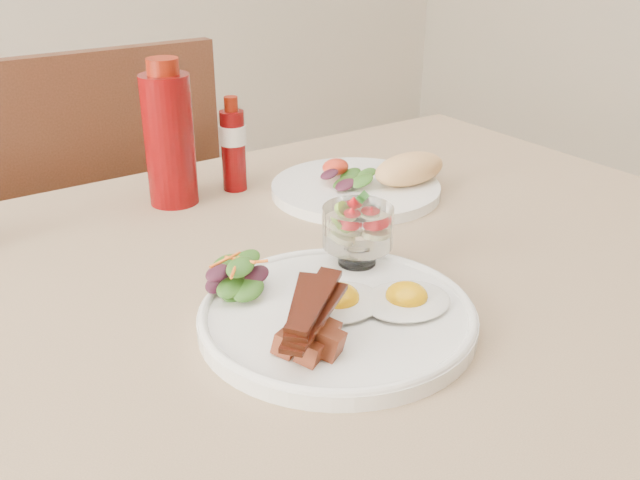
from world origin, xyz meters
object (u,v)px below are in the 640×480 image
Objects in this scene: chair_far at (98,254)px; ketchup_bottle at (169,137)px; main_plate at (337,318)px; fruit_cup at (358,227)px; table at (271,355)px; hot_sauce_bottle at (233,145)px; second_plate at (368,183)px.

ketchup_bottle reaches higher than chair_far.
main_plate is at bearing -88.70° from chair_far.
ketchup_bottle is at bearing 103.61° from fruit_cup.
fruit_cup reaches higher than table.
ketchup_bottle is 0.10m from hot_sauce_bottle.
main_plate is 0.41m from ketchup_bottle.
fruit_cup is 0.34m from ketchup_bottle.
main_plate is 0.42m from hot_sauce_bottle.
ketchup_bottle reaches higher than main_plate.
ketchup_bottle is at bearing 152.77° from second_plate.
chair_far is at bearing 98.01° from fruit_cup.
chair_far reaches higher than table.
hot_sauce_bottle is at bearing -72.71° from chair_far.
chair_far is 0.76m from fruit_cup.
table is at bearing -90.00° from chair_far.
ketchup_bottle is (0.00, 0.40, 0.09)m from main_plate.
ketchup_bottle is 1.46× the size of hot_sauce_bottle.
hot_sauce_bottle reaches higher than table.
second_plate is (0.17, 0.20, -0.04)m from fruit_cup.
table is 16.54× the size of fruit_cup.
chair_far is at bearing 118.42° from second_plate.
second_plate is at bearing -39.48° from hot_sauce_bottle.
main_plate is at bearing -103.76° from hot_sauce_bottle.
fruit_cup is (0.08, 0.07, 0.05)m from main_plate.
second_plate is at bearing 49.21° from fruit_cup.
chair_far is 3.66× the size of second_plate.
table is 0.33m from second_plate.
hot_sauce_bottle is at bearing -1.28° from ketchup_bottle.
hot_sauce_bottle reaches higher than second_plate.
main_plate is (0.02, -0.77, 0.24)m from chair_far.
ketchup_bottle reaches higher than hot_sauce_bottle.
second_plate is at bearing -61.58° from chair_far.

